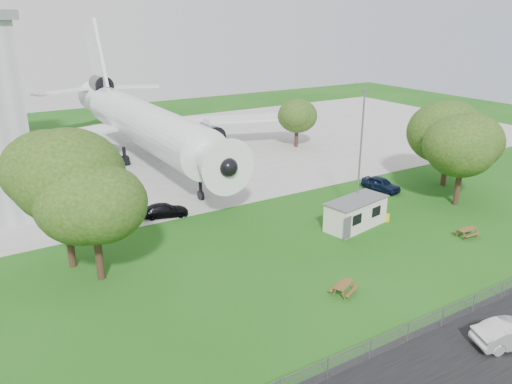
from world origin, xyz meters
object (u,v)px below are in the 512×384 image
picnic_east (466,237)px  site_cabin (356,213)px  airliner (141,121)px  picnic_west (343,294)px

picnic_east → site_cabin: bearing=137.8°
airliner → site_cabin: 32.45m
site_cabin → picnic_east: bearing=-45.2°
site_cabin → picnic_east: site_cabin is taller
site_cabin → picnic_west: size_ratio=3.86×
airliner → picnic_east: airliner is taller
airliner → picnic_west: airliner is taller
site_cabin → airliner: bearing=106.1°
airliner → site_cabin: size_ratio=6.87×
site_cabin → picnic_east: size_ratio=3.86×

